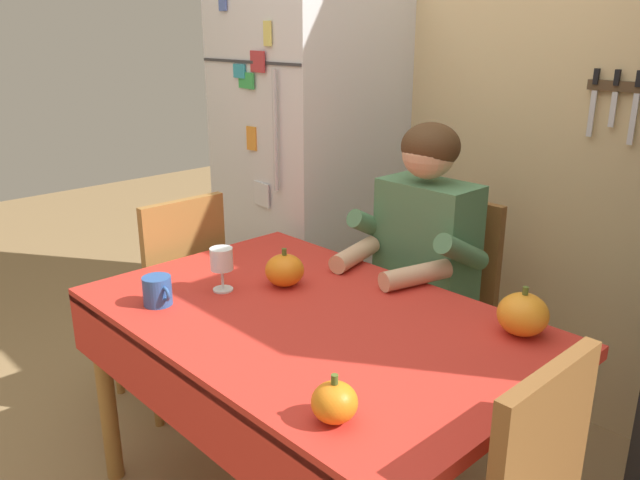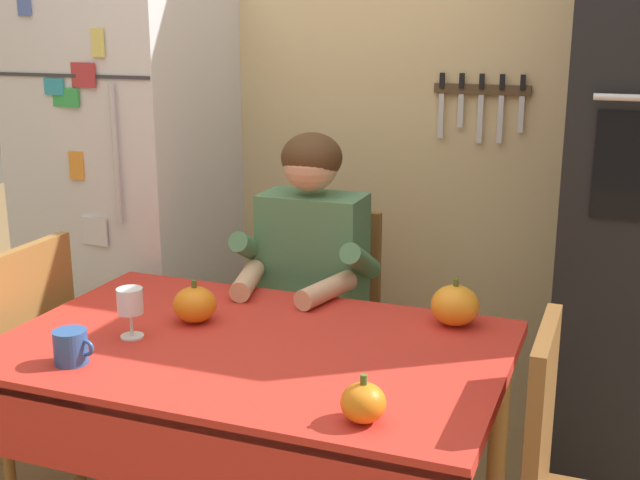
% 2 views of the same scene
% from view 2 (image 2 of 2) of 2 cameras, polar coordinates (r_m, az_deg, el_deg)
% --- Properties ---
extents(back_wall_assembly, '(3.70, 0.13, 2.60)m').
position_cam_2_polar(back_wall_assembly, '(3.33, 5.31, 9.55)').
color(back_wall_assembly, '#D1B784').
rests_on(back_wall_assembly, ground).
extents(refrigerator, '(0.68, 0.71, 1.80)m').
position_cam_2_polar(refrigerator, '(3.46, -12.88, 2.73)').
color(refrigerator, silver).
rests_on(refrigerator, ground).
extents(dining_table, '(1.40, 0.90, 0.74)m').
position_cam_2_polar(dining_table, '(2.34, -4.90, -9.18)').
color(dining_table, '#9E6B33').
rests_on(dining_table, ground).
extents(chair_behind_person, '(0.40, 0.40, 0.93)m').
position_cam_2_polar(chair_behind_person, '(3.10, 0.33, -5.82)').
color(chair_behind_person, brown).
rests_on(chair_behind_person, ground).
extents(seated_person, '(0.47, 0.55, 1.25)m').
position_cam_2_polar(seated_person, '(2.86, -0.99, -2.85)').
color(seated_person, '#38384C').
rests_on(seated_person, ground).
extents(chair_left_side, '(0.40, 0.40, 0.93)m').
position_cam_2_polar(chair_left_side, '(2.94, -20.33, -8.03)').
color(chair_left_side, '#9E6B33').
rests_on(chair_left_side, ground).
extents(coffee_mug, '(0.12, 0.09, 0.09)m').
position_cam_2_polar(coffee_mug, '(2.27, -16.82, -7.08)').
color(coffee_mug, '#2D569E').
rests_on(coffee_mug, dining_table).
extents(wine_glass, '(0.07, 0.07, 0.15)m').
position_cam_2_polar(wine_glass, '(2.39, -12.99, -4.29)').
color(wine_glass, white).
rests_on(wine_glass, dining_table).
extents(pumpkin_large, '(0.10, 0.10, 0.11)m').
position_cam_2_polar(pumpkin_large, '(1.88, 3.01, -11.16)').
color(pumpkin_large, orange).
rests_on(pumpkin_large, dining_table).
extents(pumpkin_medium, '(0.14, 0.14, 0.14)m').
position_cam_2_polar(pumpkin_medium, '(2.47, 9.31, -4.47)').
color(pumpkin_medium, orange).
rests_on(pumpkin_medium, dining_table).
extents(pumpkin_small, '(0.13, 0.13, 0.13)m').
position_cam_2_polar(pumpkin_small, '(2.49, -8.64, -4.43)').
color(pumpkin_small, orange).
rests_on(pumpkin_small, dining_table).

